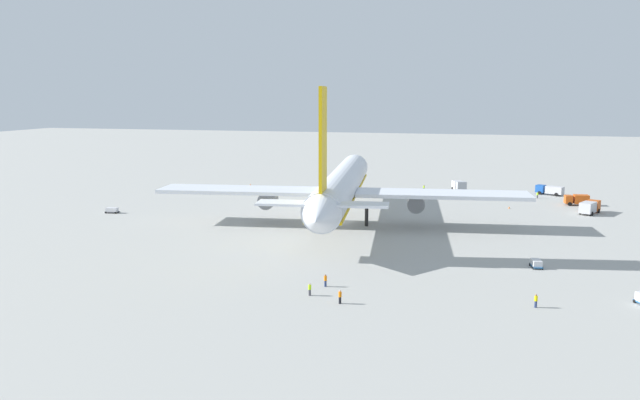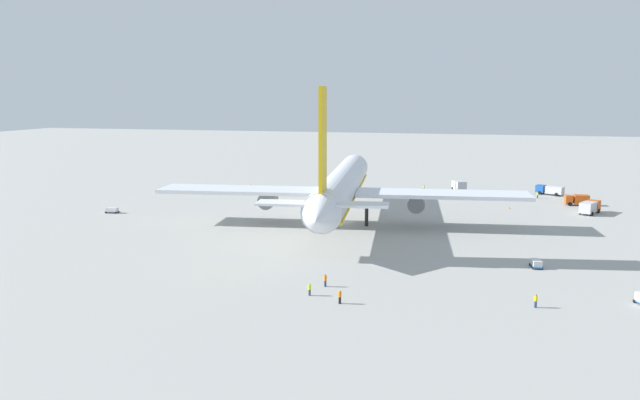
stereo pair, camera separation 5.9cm
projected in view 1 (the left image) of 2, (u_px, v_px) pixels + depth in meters
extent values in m
plane|color=#9E9E99|center=(342.00, 222.00, 127.97)|extent=(600.00, 600.00, 0.00)
cylinder|color=silver|center=(342.00, 185.00, 126.72)|extent=(62.89, 14.01, 6.38)
cone|color=silver|center=(356.00, 166.00, 159.79)|extent=(5.83, 6.83, 6.25)
cone|color=silver|center=(318.00, 218.00, 93.02)|extent=(7.07, 6.80, 6.06)
cube|color=#E5B20C|center=(323.00, 139.00, 96.26)|extent=(6.02, 1.23, 15.89)
cube|color=silver|center=(287.00, 203.00, 98.13)|extent=(5.50, 9.69, 0.36)
cube|color=silver|center=(359.00, 205.00, 96.65)|extent=(5.50, 9.69, 0.36)
cube|color=silver|center=(243.00, 190.00, 126.43)|extent=(12.96, 33.69, 0.70)
cylinder|color=slate|center=(268.00, 200.00, 127.08)|extent=(5.06, 3.91, 3.36)
cube|color=silver|center=(442.00, 194.00, 121.20)|extent=(12.96, 33.69, 0.70)
cylinder|color=slate|center=(416.00, 203.00, 123.17)|extent=(5.05, 3.91, 3.36)
cylinder|color=black|center=(351.00, 195.00, 149.01)|extent=(0.70, 0.70, 4.41)
cylinder|color=black|center=(314.00, 214.00, 125.24)|extent=(0.70, 0.70, 4.41)
cylinder|color=black|center=(367.00, 215.00, 123.85)|extent=(0.70, 0.70, 4.41)
cube|color=#E5B20C|center=(342.00, 194.00, 127.01)|extent=(60.37, 13.39, 0.50)
cube|color=#999EA5|center=(461.00, 186.00, 166.82)|extent=(2.48, 2.88, 2.38)
cube|color=#B2B2B7|center=(458.00, 185.00, 170.03)|extent=(4.30, 3.50, 2.13)
cube|color=black|center=(462.00, 184.00, 166.10)|extent=(0.73, 1.96, 1.05)
cylinder|color=black|center=(465.00, 190.00, 167.27)|extent=(0.95, 0.57, 0.90)
cylinder|color=black|center=(456.00, 191.00, 167.11)|extent=(0.95, 0.57, 0.90)
cylinder|color=black|center=(461.00, 188.00, 171.05)|extent=(0.95, 0.57, 0.90)
cylinder|color=black|center=(452.00, 188.00, 170.89)|extent=(0.95, 0.57, 0.90)
cube|color=#BF4C14|center=(593.00, 205.00, 138.65)|extent=(2.91, 3.11, 2.21)
cube|color=#B2B2B7|center=(588.00, 207.00, 135.91)|extent=(4.87, 4.06, 2.23)
cube|color=black|center=(595.00, 202.00, 139.10)|extent=(0.98, 1.90, 0.97)
cylinder|color=black|center=(587.00, 210.00, 139.48)|extent=(0.94, 0.66, 0.90)
cylinder|color=black|center=(599.00, 211.00, 137.89)|extent=(0.94, 0.66, 0.90)
cylinder|color=black|center=(580.00, 212.00, 136.22)|extent=(0.94, 0.66, 0.90)
cylinder|color=black|center=(592.00, 214.00, 134.64)|extent=(0.94, 0.66, 0.90)
cube|color=#194CA5|center=(541.00, 189.00, 164.08)|extent=(2.84, 2.80, 1.91)
cube|color=#B2B2B7|center=(555.00, 190.00, 161.65)|extent=(3.84, 4.74, 1.89)
cube|color=black|center=(538.00, 187.00, 164.47)|extent=(1.64, 0.89, 0.84)
cylinder|color=black|center=(539.00, 193.00, 163.32)|extent=(0.68, 0.94, 0.90)
cylinder|color=black|center=(543.00, 192.00, 164.89)|extent=(0.68, 0.94, 0.90)
cylinder|color=black|center=(556.00, 195.00, 160.44)|extent=(0.68, 0.94, 0.90)
cylinder|color=black|center=(560.00, 194.00, 162.01)|extent=(0.68, 0.94, 0.90)
cube|color=#BF4C14|center=(568.00, 199.00, 147.55)|extent=(2.45, 1.82, 1.86)
cube|color=#BF4C14|center=(581.00, 199.00, 147.11)|extent=(2.63, 3.49, 2.02)
cube|color=black|center=(566.00, 197.00, 147.56)|extent=(1.93, 0.28, 0.82)
cylinder|color=black|center=(570.00, 204.00, 146.56)|extent=(0.39, 0.93, 0.90)
cylinder|color=black|center=(568.00, 202.00, 148.80)|extent=(0.39, 0.93, 0.90)
cylinder|color=black|center=(585.00, 204.00, 146.06)|extent=(0.39, 0.93, 0.90)
cylinder|color=black|center=(583.00, 203.00, 148.30)|extent=(0.39, 0.93, 0.90)
cube|color=#595B60|center=(112.00, 212.00, 137.93)|extent=(1.62, 3.01, 0.15)
cylinder|color=#333338|center=(120.00, 212.00, 137.62)|extent=(0.13, 0.60, 0.08)
cube|color=silver|center=(112.00, 210.00, 137.85)|extent=(1.45, 2.54, 0.82)
cylinder|color=black|center=(118.00, 212.00, 138.42)|extent=(0.15, 0.41, 0.40)
cylinder|color=black|center=(115.00, 213.00, 137.06)|extent=(0.15, 0.41, 0.40)
cylinder|color=black|center=(109.00, 211.00, 138.81)|extent=(0.15, 0.41, 0.40)
cylinder|color=black|center=(106.00, 212.00, 137.45)|extent=(0.15, 0.41, 0.40)
cylinder|color=#333338|center=(636.00, 299.00, 79.24)|extent=(0.57, 0.34, 0.08)
cylinder|color=black|center=(634.00, 301.00, 78.50)|extent=(0.41, 0.28, 0.40)
cube|color=#26598C|center=(536.00, 266.00, 94.44)|extent=(2.94, 1.84, 0.15)
cylinder|color=#333338|center=(533.00, 263.00, 96.09)|extent=(0.60, 0.18, 0.08)
cube|color=silver|center=(536.00, 263.00, 94.36)|extent=(2.48, 1.63, 0.84)
cylinder|color=black|center=(530.00, 264.00, 95.54)|extent=(0.41, 0.19, 0.40)
cylinder|color=black|center=(539.00, 264.00, 95.42)|extent=(0.41, 0.19, 0.40)
cylinder|color=black|center=(533.00, 268.00, 93.50)|extent=(0.41, 0.19, 0.40)
cylinder|color=black|center=(543.00, 268.00, 93.37)|extent=(0.41, 0.19, 0.40)
cylinder|color=navy|center=(536.00, 304.00, 76.70)|extent=(0.44, 0.44, 0.83)
cylinder|color=yellow|center=(536.00, 298.00, 76.59)|extent=(0.55, 0.55, 0.62)
sphere|color=#8C6647|center=(536.00, 295.00, 76.52)|extent=(0.22, 0.22, 0.22)
cylinder|color=black|center=(340.00, 300.00, 78.12)|extent=(0.45, 0.45, 0.86)
cylinder|color=orange|center=(340.00, 294.00, 78.00)|extent=(0.57, 0.57, 0.65)
sphere|color=tan|center=(340.00, 291.00, 77.92)|extent=(0.23, 0.23, 0.23)
cylinder|color=#3F3F47|center=(537.00, 197.00, 157.49)|extent=(0.44, 0.44, 0.80)
cylinder|color=#B2F219|center=(537.00, 194.00, 157.38)|extent=(0.55, 0.55, 0.60)
sphere|color=#8C6647|center=(538.00, 192.00, 157.31)|extent=(0.22, 0.22, 0.22)
cylinder|color=navy|center=(424.00, 190.00, 168.96)|extent=(0.43, 0.43, 0.83)
cylinder|color=#B2F219|center=(424.00, 187.00, 168.84)|extent=(0.53, 0.53, 0.62)
sphere|color=#8C6647|center=(424.00, 185.00, 168.77)|extent=(0.22, 0.22, 0.22)
cylinder|color=navy|center=(325.00, 284.00, 85.06)|extent=(0.45, 0.45, 0.84)
cylinder|color=orange|center=(325.00, 278.00, 84.94)|extent=(0.56, 0.56, 0.63)
sphere|color=#8C6647|center=(325.00, 275.00, 84.87)|extent=(0.23, 0.23, 0.23)
cylinder|color=#3F3F47|center=(310.00, 292.00, 81.28)|extent=(0.44, 0.44, 0.81)
cylinder|color=#B2F219|center=(310.00, 287.00, 81.17)|extent=(0.55, 0.55, 0.60)
sphere|color=tan|center=(310.00, 284.00, 81.10)|extent=(0.22, 0.22, 0.22)
cone|color=orange|center=(509.00, 207.00, 143.33)|extent=(0.36, 0.36, 0.55)
cone|color=orange|center=(250.00, 184.00, 179.64)|extent=(0.36, 0.36, 0.55)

